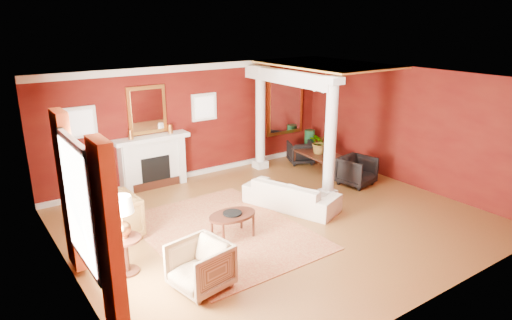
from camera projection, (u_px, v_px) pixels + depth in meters
ground at (277, 220)px, 9.45m from camera, size 8.00×8.00×0.00m
room_shell at (279, 125)px, 8.83m from camera, size 8.04×7.04×2.92m
fireplace at (153, 162)px, 11.13m from camera, size 1.85×0.42×1.29m
overmantel_mirror at (147, 110)px, 10.86m from camera, size 0.95×0.07×1.15m
flank_window_left at (80, 122)px, 10.05m from camera, size 0.70×0.07×0.70m
flank_window_right at (204, 107)px, 11.74m from camera, size 0.70×0.07×0.70m
left_window at (85, 211)px, 6.42m from camera, size 0.21×2.55×2.60m
column_front at (330, 139)px, 10.17m from camera, size 0.36×0.36×2.80m
column_back at (260, 117)px, 12.28m from camera, size 0.36×0.36×2.80m
header_beam at (287, 77)px, 11.06m from camera, size 0.30×3.20×0.32m
amber_ceiling at (326, 64)px, 11.49m from camera, size 2.30×3.40×0.04m
dining_mirror at (285, 105)px, 13.25m from camera, size 1.30×0.07×1.70m
chandelier at (325, 89)px, 11.75m from camera, size 0.60×0.62×0.75m
crown_trim at (194, 67)px, 11.29m from camera, size 8.00×0.08×0.16m
base_trim at (198, 173)px, 12.13m from camera, size 8.00×0.08×0.12m
rug at (224, 232)px, 8.94m from camera, size 2.88×3.80×0.01m
sofa at (291, 190)px, 9.97m from camera, size 1.32×2.17×0.82m
armchair_leopard at (112, 216)px, 8.54m from camera, size 0.89×0.95×0.93m
armchair_stripe at (200, 264)px, 6.99m from camera, size 0.89×0.93×0.83m
coffee_table at (233, 216)px, 8.60m from camera, size 0.95×0.95×0.48m
coffee_book at (229, 209)px, 8.55m from camera, size 0.15×0.05×0.21m
side_table at (123, 223)px, 7.27m from camera, size 0.54×0.54×1.35m
dining_table at (319, 157)px, 12.32m from camera, size 0.65×1.51×0.82m
dining_chair_near at (357, 170)px, 11.31m from camera, size 0.88×0.84×0.79m
dining_chair_far at (301, 151)px, 13.02m from camera, size 0.87×0.85×0.69m
green_urn at (309, 146)px, 13.60m from camera, size 0.35×0.35×0.83m
potted_plant at (320, 133)px, 12.09m from camera, size 0.65×0.70×0.49m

